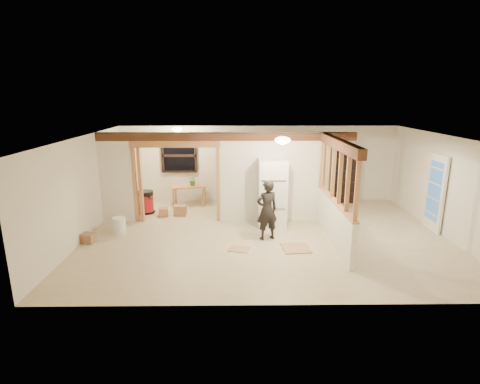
{
  "coord_description": "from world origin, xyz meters",
  "views": [
    {
      "loc": [
        -0.77,
        -8.91,
        3.47
      ],
      "look_at": [
        -0.65,
        0.4,
        1.04
      ],
      "focal_mm": 28.0,
      "sensor_mm": 36.0,
      "label": 1
    }
  ],
  "objects_px": {
    "woman": "(267,210)",
    "work_table": "(189,195)",
    "shop_vac": "(146,202)",
    "bookshelf": "(345,177)",
    "refrigerator": "(272,193)"
  },
  "relations": [
    {
      "from": "work_table",
      "to": "bookshelf",
      "type": "distance_m",
      "value": 5.12
    },
    {
      "from": "refrigerator",
      "to": "work_table",
      "type": "height_order",
      "value": "refrigerator"
    },
    {
      "from": "woman",
      "to": "shop_vac",
      "type": "relative_size",
      "value": 2.18
    },
    {
      "from": "woman",
      "to": "work_table",
      "type": "height_order",
      "value": "woman"
    },
    {
      "from": "work_table",
      "to": "shop_vac",
      "type": "xyz_separation_m",
      "value": [
        -1.22,
        -0.81,
        0.02
      ]
    },
    {
      "from": "work_table",
      "to": "woman",
      "type": "bearing_deg",
      "value": -64.82
    },
    {
      "from": "refrigerator",
      "to": "bookshelf",
      "type": "height_order",
      "value": "refrigerator"
    },
    {
      "from": "work_table",
      "to": "shop_vac",
      "type": "height_order",
      "value": "shop_vac"
    },
    {
      "from": "work_table",
      "to": "bookshelf",
      "type": "bearing_deg",
      "value": -8.7
    },
    {
      "from": "woman",
      "to": "shop_vac",
      "type": "distance_m",
      "value": 4.11
    },
    {
      "from": "work_table",
      "to": "refrigerator",
      "type": "bearing_deg",
      "value": -50.47
    },
    {
      "from": "shop_vac",
      "to": "bookshelf",
      "type": "bearing_deg",
      "value": 9.94
    },
    {
      "from": "refrigerator",
      "to": "shop_vac",
      "type": "relative_size",
      "value": 2.64
    },
    {
      "from": "shop_vac",
      "to": "bookshelf",
      "type": "height_order",
      "value": "bookshelf"
    },
    {
      "from": "woman",
      "to": "shop_vac",
      "type": "xyz_separation_m",
      "value": [
        -3.47,
        2.16,
        -0.41
      ]
    }
  ]
}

